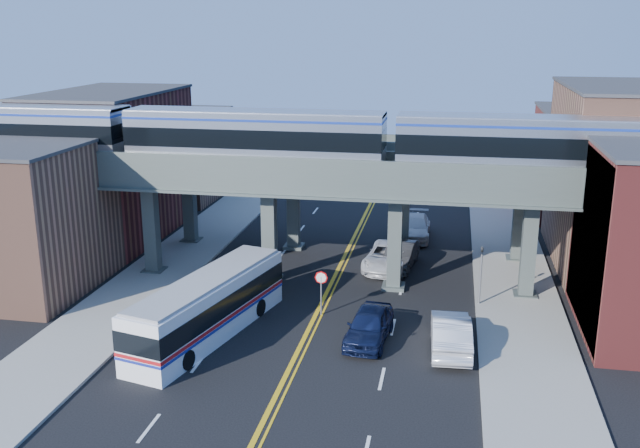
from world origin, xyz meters
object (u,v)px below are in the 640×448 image
Objects in this scene: transit_train at (255,136)px; car_lane_b at (400,255)px; car_parked_curb at (451,333)px; stop_sign at (321,286)px; car_lane_d at (415,227)px; traffic_signal at (481,269)px; car_lane_c at (388,257)px; car_lane_a at (369,325)px; transit_bus at (208,307)px.

transit_train reaches higher than car_lane_b.
car_lane_b is 12.85m from car_parked_curb.
car_lane_d is (4.33, 16.31, -0.92)m from stop_sign.
stop_sign is 8.04m from car_parked_curb.
traffic_signal reaches higher than car_lane_c.
stop_sign reaches higher than car_lane_a.
transit_train reaches higher than stop_sign.
stop_sign is at bearing -44.55° from transit_train.
stop_sign is 9.41m from traffic_signal.
car_parked_curb reaches higher than car_lane_a.
car_lane_b is at bearing -95.27° from car_lane_d.
stop_sign reaches higher than car_lane_b.
transit_bus is 12.72m from car_parked_curb.
transit_train is at bearing -130.76° from car_lane_d.
car_lane_b is 0.93× the size of car_parked_curb.
car_parked_curb is at bearing -23.94° from stop_sign.
car_lane_c is 7.71m from car_lane_d.
car_parked_curb is at bearing -82.36° from car_lane_d.
traffic_signal reaches higher than stop_sign.
traffic_signal is 0.71× the size of car_lane_d.
car_lane_b is at bearing 31.21° from car_lane_c.
stop_sign is at bearing -26.71° from car_parked_curb.
stop_sign is at bearing -105.98° from car_lane_b.
traffic_signal reaches higher than car_lane_a.
transit_bus is at bearing -169.84° from car_lane_a.
transit_bus reaches higher than car_lane_b.
car_lane_a is at bearing -43.93° from stop_sign.
car_lane_b is (9.18, 12.91, -0.73)m from transit_bus.
transit_train reaches higher than transit_bus.
transit_bus is 2.40× the size of car_lane_a.
traffic_signal reaches higher than car_lane_d.
transit_train is at bearing 135.45° from stop_sign.
transit_train is 12.30m from car_lane_c.
transit_bus is at bearing -154.58° from traffic_signal.
car_lane_d is (9.71, 20.10, -0.74)m from transit_bus.
transit_bus is at bearing -118.80° from car_lane_b.
car_lane_a is (8.17, -7.98, -8.48)m from transit_train.
transit_train is 9.56× the size of car_lane_b.
transit_train is 8.50× the size of car_lane_d.
transit_train is at bearing 11.65° from transit_bus.
transit_train is 8.90× the size of car_parked_curb.
car_parked_curb reaches higher than car_lane_c.
car_lane_a is (3.10, -2.98, -0.89)m from stop_sign.
car_lane_b is at bearing 91.43° from car_lane_a.
car_lane_a is (8.48, 0.81, -0.71)m from transit_bus.
car_lane_a is at bearing -6.33° from car_parked_curb.
transit_bus is 2.04× the size of car_lane_c.
traffic_signal is 6.59m from car_parked_curb.
stop_sign is at bearing -41.24° from transit_bus.
traffic_signal is 14.15m from car_lane_d.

